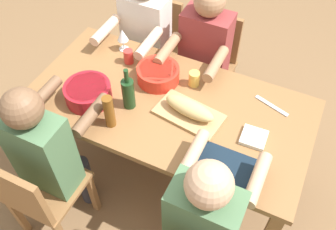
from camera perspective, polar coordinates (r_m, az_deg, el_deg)
The scene contains 21 objects.
ground_plane at distance 2.86m, azimuth 0.00°, elevation -8.19°, with size 8.00×8.00×0.00m, color brown.
dining_table at distance 2.33m, azimuth 0.00°, elevation 0.37°, with size 1.75×0.88×0.74m.
chair_far_left at distance 3.10m, azimuth -2.00°, elevation 10.93°, with size 0.40×0.40×0.85m.
diner_far_left at distance 2.84m, azimuth -3.82°, elevation 12.20°, with size 0.41×0.53×1.20m.
chair_far_center at distance 2.95m, azimuth 6.43°, elevation 8.37°, with size 0.40×0.40×0.85m.
diner_far_center at distance 2.68m, azimuth 5.39°, elevation 9.49°, with size 0.41×0.53×1.20m.
diner_near_right at distance 1.90m, azimuth 5.79°, elevation -15.58°, with size 0.41×0.53×1.20m.
chair_near_left at distance 2.32m, azimuth -19.51°, elevation -11.45°, with size 0.40×0.40×0.85m.
diner_near_left at distance 2.21m, azimuth -18.06°, elevation -5.10°, with size 0.41×0.53×1.20m.
serving_bowl_salad at distance 2.30m, azimuth -12.28°, elevation 3.53°, with size 0.29×0.29×0.11m.
serving_bowl_greens at distance 2.37m, azimuth -1.54°, elevation 6.45°, with size 0.27×0.27×0.10m.
cutting_board at distance 2.20m, azimuth 3.26°, elevation 0.11°, with size 0.40×0.22×0.02m, color tan.
bread_loaf at distance 2.15m, azimuth 3.32°, elevation 1.06°, with size 0.32×0.11×0.09m, color tan.
wine_bottle at distance 2.19m, azimuth -6.15°, elevation 3.42°, with size 0.08×0.08×0.29m.
beer_bottle at distance 2.10m, azimuth -9.09°, elevation 0.51°, with size 0.06×0.06×0.22m, color brown.
wine_glass at distance 2.58m, azimuth -7.03°, elevation 12.03°, with size 0.08×0.08×0.17m.
cup_far_left at distance 2.51m, azimuth -6.12°, elevation 8.98°, with size 0.06×0.06×0.10m, color red.
cup_far_center at distance 2.35m, azimuth 4.06°, elevation 5.61°, with size 0.07×0.07×0.10m, color gold.
placemat_near_right at distance 2.01m, azimuth 9.06°, elevation -7.91°, with size 0.32×0.23×0.01m, color #142333.
carving_knife at distance 2.33m, azimuth 15.72°, elevation 1.39°, with size 0.23×0.02×0.01m, color silver.
napkin_stack at distance 2.14m, azimuth 13.12°, elevation -3.40°, with size 0.14×0.14×0.02m, color white.
Camera 1 is at (0.65, -1.37, 2.42)m, focal length 39.44 mm.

